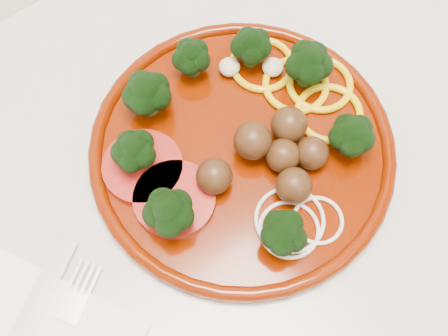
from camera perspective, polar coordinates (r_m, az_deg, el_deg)
plate at (r=0.55m, az=1.86°, el=2.72°), size 0.30×0.30×0.06m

